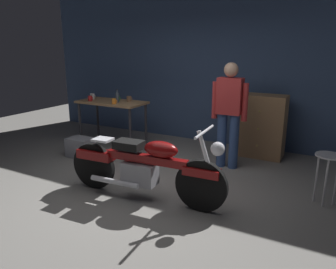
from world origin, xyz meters
name	(u,v)px	position (x,y,z in m)	size (l,w,h in m)	color
ground_plane	(141,193)	(0.00, 0.00, 0.00)	(12.00, 12.00, 0.00)	gray
back_wall	(217,65)	(0.00, 2.80, 1.55)	(8.00, 0.12, 3.10)	#384C70
workbench	(112,107)	(-1.60, 1.50, 0.79)	(1.30, 0.64, 0.90)	#99724C
motorcycle	(144,166)	(0.14, -0.12, 0.45)	(2.19, 0.60, 1.00)	black
person_standing	(229,111)	(0.70, 1.49, 0.93)	(0.57, 0.23, 1.67)	#345087
shop_stool	(328,166)	(2.17, 0.84, 0.50)	(0.32, 0.32, 0.64)	#B2B2B7
wooden_dresser	(261,126)	(1.04, 2.30, 0.55)	(0.80, 0.47, 1.10)	#99724C
storage_bin	(81,147)	(-1.75, 0.75, 0.17)	(0.44, 0.32, 0.34)	gray
mug_white_ceramic	(92,96)	(-2.07, 1.49, 0.96)	(0.12, 0.08, 0.11)	white
mug_brown_stoneware	(129,99)	(-1.30, 1.64, 0.95)	(0.12, 0.09, 0.10)	brown
mug_green_speckled	(118,98)	(-1.52, 1.58, 0.95)	(0.11, 0.07, 0.10)	#3D7F4C
mug_red_diner	(90,98)	(-1.98, 1.33, 0.95)	(0.11, 0.08, 0.10)	red
mug_orange_travel	(114,101)	(-1.37, 1.27, 0.95)	(0.11, 0.08, 0.10)	orange
bottle	(117,97)	(-1.43, 1.44, 1.00)	(0.06, 0.06, 0.24)	#3F4C59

